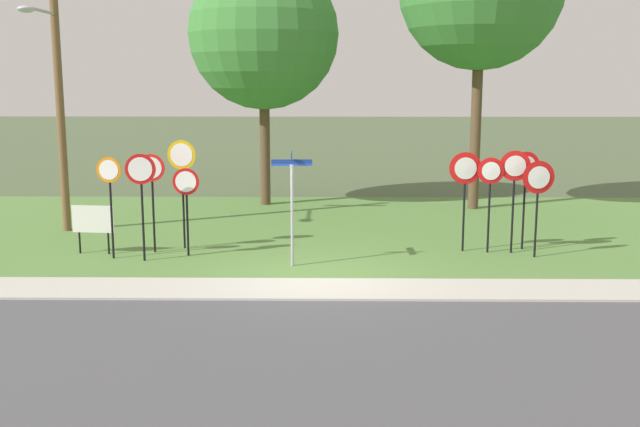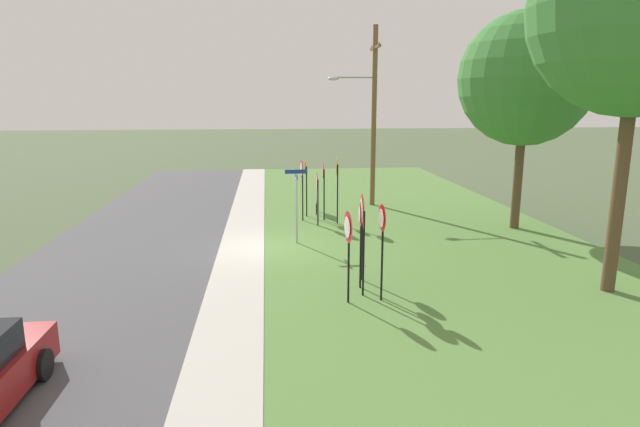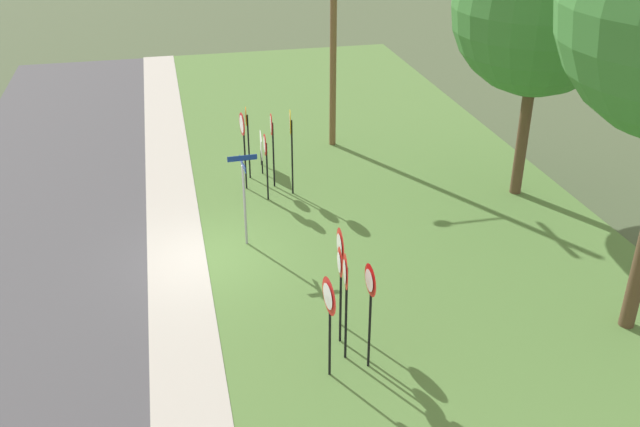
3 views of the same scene
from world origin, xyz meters
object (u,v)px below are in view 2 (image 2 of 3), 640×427
at_px(yield_sign_near_left, 348,235).
at_px(oak_tree_left, 526,79).
at_px(stop_sign_near_right, 317,188).
at_px(street_name_post, 296,199).
at_px(stop_sign_far_right, 302,177).
at_px(yield_sign_far_right, 362,216).
at_px(notice_board, 316,196).
at_px(stop_sign_far_left, 323,179).
at_px(yield_sign_center, 360,225).
at_px(stop_sign_far_center, 306,177).
at_px(stop_sign_near_left, 337,175).
at_px(utility_pole, 371,110).
at_px(yield_sign_near_right, 363,224).
at_px(yield_sign_far_left, 382,229).

xyz_separation_m(yield_sign_near_left, oak_tree_left, (-7.47, 8.14, 4.15)).
bearing_deg(stop_sign_near_right, street_name_post, -18.20).
xyz_separation_m(stop_sign_far_right, oak_tree_left, (2.26, 8.64, 4.04)).
bearing_deg(yield_sign_far_right, notice_board, -175.16).
bearing_deg(street_name_post, stop_sign_far_left, 156.83).
bearing_deg(yield_sign_center, street_name_post, -159.01).
bearing_deg(stop_sign_far_center, notice_board, 146.75).
bearing_deg(yield_sign_far_right, stop_sign_far_center, -171.55).
bearing_deg(yield_sign_center, stop_sign_far_right, -168.74).
xyz_separation_m(stop_sign_near_left, notice_board, (-2.19, -0.66, -1.27)).
distance_m(stop_sign_far_center, utility_pole, 5.03).
bearing_deg(yield_sign_far_right, stop_sign_near_left, -179.61).
bearing_deg(yield_sign_near_left, stop_sign_far_right, 176.84).
bearing_deg(yield_sign_near_right, yield_sign_center, -175.07).
distance_m(stop_sign_far_left, utility_pole, 5.08).
distance_m(stop_sign_near_left, street_name_post, 3.54).
distance_m(stop_sign_far_right, oak_tree_left, 9.80).
height_order(stop_sign_far_left, street_name_post, street_name_post).
bearing_deg(yield_sign_near_right, yield_sign_near_left, -36.84).
relative_size(stop_sign_near_right, utility_pole, 0.26).
xyz_separation_m(yield_sign_far_left, street_name_post, (-5.96, -1.85, -0.29)).
bearing_deg(yield_sign_near_right, notice_board, -170.72).
bearing_deg(yield_sign_near_right, oak_tree_left, 140.58).
height_order(stop_sign_far_right, yield_sign_far_left, stop_sign_far_right).
relative_size(stop_sign_far_right, street_name_post, 0.97).
height_order(stop_sign_near_left, utility_pole, utility_pole).
bearing_deg(notice_board, stop_sign_near_right, 1.22).
relative_size(stop_sign_near_right, notice_board, 1.79).
height_order(stop_sign_far_left, yield_sign_near_right, yield_sign_near_right).
xyz_separation_m(stop_sign_far_center, stop_sign_far_right, (0.83, -0.24, 0.12)).
distance_m(yield_sign_far_right, yield_sign_center, 0.64).
bearing_deg(yield_sign_near_right, stop_sign_far_center, -167.61).
bearing_deg(yield_sign_far_right, stop_sign_far_right, -169.26).
xyz_separation_m(stop_sign_far_center, notice_board, (-0.64, 0.54, -0.98)).
distance_m(stop_sign_far_center, yield_sign_near_right, 10.11).
bearing_deg(stop_sign_near_right, oak_tree_left, 83.59).
bearing_deg(stop_sign_near_left, oak_tree_left, 87.36).
xyz_separation_m(stop_sign_near_left, stop_sign_far_right, (-0.72, -1.43, -0.17)).
distance_m(yield_sign_far_right, utility_pole, 11.85).
bearing_deg(notice_board, yield_sign_far_left, 9.15).
distance_m(stop_sign_far_right, yield_sign_far_right, 8.12).
bearing_deg(notice_board, yield_sign_near_right, 7.02).
xyz_separation_m(stop_sign_near_right, utility_pole, (-4.21, 3.03, 3.07)).
distance_m(yield_sign_near_right, yield_sign_center, 0.62).
height_order(yield_sign_near_right, notice_board, yield_sign_near_right).
height_order(yield_sign_near_left, oak_tree_left, oak_tree_left).
height_order(stop_sign_far_center, yield_sign_near_left, stop_sign_far_center).
bearing_deg(street_name_post, yield_sign_near_right, 12.10).
bearing_deg(stop_sign_far_left, yield_sign_center, 5.59).
bearing_deg(yield_sign_near_left, yield_sign_far_left, 89.41).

